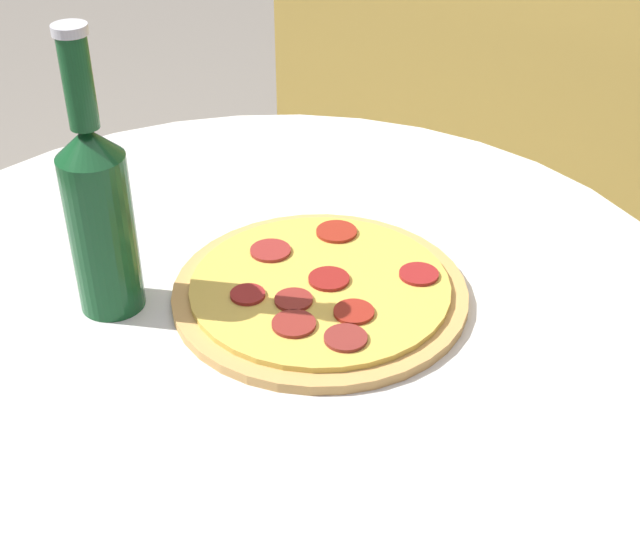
% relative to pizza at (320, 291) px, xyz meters
% --- Properties ---
extents(table, '(0.85, 0.85, 0.76)m').
position_rel_pizza_xyz_m(table, '(-0.04, -0.03, -0.19)').
color(table, silver).
rests_on(table, ground_plane).
extents(pizza, '(0.28, 0.28, 0.02)m').
position_rel_pizza_xyz_m(pizza, '(0.00, 0.00, 0.00)').
color(pizza, tan).
rests_on(pizza, table).
extents(beer_bottle, '(0.06, 0.06, 0.27)m').
position_rel_pizza_xyz_m(beer_bottle, '(-0.15, -0.13, 0.09)').
color(beer_bottle, '#144C23').
rests_on(beer_bottle, table).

